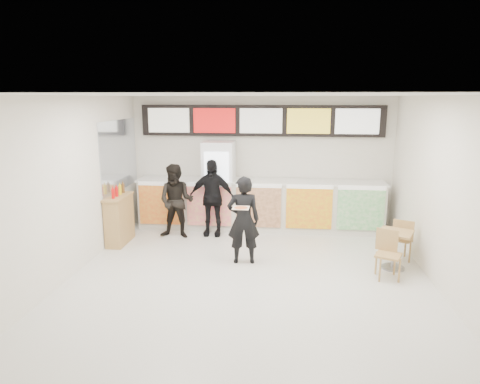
# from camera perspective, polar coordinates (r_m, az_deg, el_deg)

# --- Properties ---
(floor) EXTENTS (7.00, 7.00, 0.00)m
(floor) POSITION_cam_1_polar(r_m,az_deg,el_deg) (7.04, 1.04, -12.42)
(floor) COLOR beige
(floor) RESTS_ON ground
(ceiling) EXTENTS (7.00, 7.00, 0.00)m
(ceiling) POSITION_cam_1_polar(r_m,az_deg,el_deg) (6.38, 1.15, 12.80)
(ceiling) COLOR white
(ceiling) RESTS_ON wall_back
(wall_back) EXTENTS (6.00, 0.00, 6.00)m
(wall_back) POSITION_cam_1_polar(r_m,az_deg,el_deg) (9.98, 2.80, 4.05)
(wall_back) COLOR silver
(wall_back) RESTS_ON floor
(wall_left) EXTENTS (0.00, 7.00, 7.00)m
(wall_left) POSITION_cam_1_polar(r_m,az_deg,el_deg) (7.42, -22.65, 0.14)
(wall_left) COLOR silver
(wall_left) RESTS_ON floor
(wall_right) EXTENTS (0.00, 7.00, 7.00)m
(wall_right) POSITION_cam_1_polar(r_m,az_deg,el_deg) (6.98, 26.46, -0.96)
(wall_right) COLOR silver
(wall_right) RESTS_ON floor
(service_counter) EXTENTS (5.56, 0.77, 1.14)m
(service_counter) POSITION_cam_1_polar(r_m,az_deg,el_deg) (9.77, 2.61, -1.69)
(service_counter) COLOR silver
(service_counter) RESTS_ON floor
(menu_board) EXTENTS (5.50, 0.14, 0.70)m
(menu_board) POSITION_cam_1_polar(r_m,az_deg,el_deg) (9.80, 2.83, 9.48)
(menu_board) COLOR black
(menu_board) RESTS_ON wall_back
(drinks_fridge) EXTENTS (0.70, 0.67, 2.00)m
(drinks_fridge) POSITION_cam_1_polar(r_m,az_deg,el_deg) (9.78, -2.84, 0.91)
(drinks_fridge) COLOR white
(drinks_fridge) RESTS_ON floor
(mirror_panel) EXTENTS (0.01, 2.00, 1.50)m
(mirror_panel) POSITION_cam_1_polar(r_m,az_deg,el_deg) (9.57, -15.79, 4.73)
(mirror_panel) COLOR #B2B7BF
(mirror_panel) RESTS_ON wall_left
(customer_main) EXTENTS (0.63, 0.46, 1.61)m
(customer_main) POSITION_cam_1_polar(r_m,az_deg,el_deg) (7.71, 0.46, -3.77)
(customer_main) COLOR black
(customer_main) RESTS_ON floor
(customer_left) EXTENTS (0.81, 0.64, 1.60)m
(customer_left) POSITION_cam_1_polar(r_m,az_deg,el_deg) (9.21, -8.47, -1.24)
(customer_left) COLOR black
(customer_left) RESTS_ON floor
(customer_mid) EXTENTS (0.99, 0.42, 1.68)m
(customer_mid) POSITION_cam_1_polar(r_m,az_deg,el_deg) (9.29, -3.81, -0.75)
(customer_mid) COLOR black
(customer_mid) RESTS_ON floor
(pizza_slice) EXTENTS (0.36, 0.36, 0.02)m
(pizza_slice) POSITION_cam_1_polar(r_m,az_deg,el_deg) (7.19, 0.12, -2.07)
(pizza_slice) COLOR beige
(pizza_slice) RESTS_ON customer_main
(cafe_table) EXTENTS (0.92, 1.42, 0.81)m
(cafe_table) POSITION_cam_1_polar(r_m,az_deg,el_deg) (8.01, 19.93, -6.40)
(cafe_table) COLOR tan
(cafe_table) RESTS_ON floor
(condiment_ledge) EXTENTS (0.36, 0.90, 1.20)m
(condiment_ledge) POSITION_cam_1_polar(r_m,az_deg,el_deg) (9.18, -15.78, -3.48)
(condiment_ledge) COLOR tan
(condiment_ledge) RESTS_ON floor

